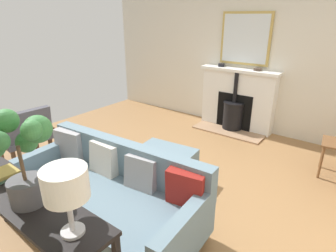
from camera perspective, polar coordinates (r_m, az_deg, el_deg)
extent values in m
cube|color=olive|center=(3.55, -1.27, -12.25)|extent=(5.10, 6.14, 0.01)
cube|color=beige|center=(5.21, 16.84, 14.72)|extent=(0.12, 6.14, 2.84)
cube|color=#9E7A5B|center=(5.16, 12.11, -1.14)|extent=(0.41, 1.27, 0.03)
cube|color=white|center=(5.26, 14.05, 5.11)|extent=(0.22, 1.33, 1.06)
cube|color=black|center=(5.24, 13.46, 3.02)|extent=(0.06, 0.66, 0.64)
cylinder|color=black|center=(5.23, 13.20, 2.08)|extent=(0.36, 0.36, 0.48)
cylinder|color=black|center=(5.15, 13.44, 4.71)|extent=(0.38, 0.38, 0.02)
cylinder|color=black|center=(5.08, 13.71, 7.66)|extent=(0.07, 0.07, 0.53)
cube|color=white|center=(5.12, 14.50, 11.02)|extent=(0.27, 1.41, 0.05)
cube|color=tan|center=(5.16, 15.58, 16.87)|extent=(0.04, 0.88, 0.87)
cube|color=silver|center=(5.14, 15.49, 16.86)|extent=(0.01, 0.80, 0.79)
cylinder|color=black|center=(5.28, 10.88, 12.18)|extent=(0.12, 0.12, 0.05)
torus|color=black|center=(5.27, 10.89, 12.42)|extent=(0.12, 0.12, 0.01)
cylinder|color=#47382D|center=(5.02, 17.92, 10.97)|extent=(0.14, 0.14, 0.04)
torus|color=#47382D|center=(5.01, 17.94, 11.14)|extent=(0.14, 0.14, 0.01)
cylinder|color=#B2B2B7|center=(3.46, -27.95, -15.05)|extent=(0.04, 0.04, 0.10)
cylinder|color=#B2B2B7|center=(3.76, -18.44, -10.37)|extent=(0.04, 0.04, 0.10)
cylinder|color=#B2B2B7|center=(2.84, 5.52, -21.18)|extent=(0.04, 0.04, 0.10)
cube|color=slate|center=(2.90, -13.57, -15.44)|extent=(1.02, 2.06, 0.31)
cube|color=slate|center=(2.94, -8.67, -6.55)|extent=(0.27, 2.01, 0.37)
cube|color=slate|center=(3.45, -24.89, -5.93)|extent=(0.86, 0.17, 0.17)
cube|color=slate|center=(2.27, 3.53, -19.04)|extent=(0.86, 0.17, 0.17)
cube|color=#99999E|center=(3.42, -19.51, -3.81)|extent=(0.17, 0.38, 0.37)
cube|color=beige|center=(3.04, -13.04, -6.61)|extent=(0.15, 0.34, 0.35)
cube|color=#99999E|center=(2.73, -5.55, -9.65)|extent=(0.20, 0.35, 0.34)
cube|color=maroon|center=(2.49, 3.58, -12.83)|extent=(0.18, 0.36, 0.35)
cylinder|color=#B2B2B7|center=(3.61, -6.72, -10.85)|extent=(0.04, 0.04, 0.09)
cylinder|color=#B2B2B7|center=(3.34, 1.31, -13.62)|extent=(0.04, 0.04, 0.09)
cylinder|color=#B2B2B7|center=(3.92, -2.67, -7.83)|extent=(0.04, 0.04, 0.09)
cylinder|color=#B2B2B7|center=(3.68, 4.88, -10.05)|extent=(0.04, 0.04, 0.09)
cube|color=slate|center=(3.52, -0.88, -7.63)|extent=(0.64, 0.77, 0.33)
cube|color=#4C3321|center=(4.76, -25.48, -2.61)|extent=(0.05, 0.05, 0.37)
cube|color=#4C3321|center=(4.61, -31.14, -4.48)|extent=(0.05, 0.05, 0.37)
cube|color=#4C3321|center=(4.36, -22.79, -4.35)|extent=(0.05, 0.05, 0.37)
cube|color=#4C3321|center=(4.20, -28.90, -6.49)|extent=(0.05, 0.05, 0.37)
cube|color=#4C4C56|center=(4.40, -27.53, -2.01)|extent=(0.63, 0.59, 0.08)
cube|color=#4C4C56|center=(4.09, -26.72, 0.16)|extent=(0.61, 0.16, 0.41)
cube|color=#4C3321|center=(4.48, -24.03, 0.25)|extent=(0.07, 0.53, 0.04)
cube|color=black|center=(2.32, -28.40, -12.16)|extent=(0.36, 1.76, 0.03)
cylinder|color=#B2B2B7|center=(1.82, -18.91, -19.71)|extent=(0.14, 0.14, 0.02)
cylinder|color=#B2B2B7|center=(1.74, -19.41, -16.65)|extent=(0.03, 0.03, 0.23)
cylinder|color=silver|center=(1.63, -20.31, -11.02)|extent=(0.25, 0.25, 0.18)
cylinder|color=#4C4C51|center=(2.12, -26.84, -11.82)|extent=(0.24, 0.24, 0.18)
cylinder|color=brown|center=(2.02, -27.84, -6.78)|extent=(0.02, 0.02, 0.25)
sphere|color=#387A3D|center=(1.82, -26.17, -0.77)|extent=(0.13, 0.13, 0.13)
sphere|color=#387A3D|center=(1.93, -25.18, -0.58)|extent=(0.18, 0.18, 0.18)
sphere|color=#387A3D|center=(2.08, -26.99, -2.94)|extent=(0.14, 0.14, 0.14)
sphere|color=#387A3D|center=(2.06, -30.20, 0.90)|extent=(0.16, 0.16, 0.16)
cylinder|color=brown|center=(4.37, 29.14, -4.80)|extent=(0.04, 0.04, 0.46)
cylinder|color=brown|center=(4.08, 28.88, -6.58)|extent=(0.04, 0.04, 0.46)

